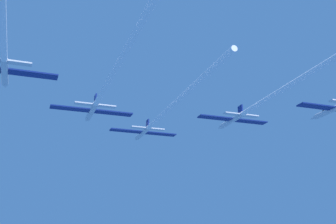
{
  "coord_description": "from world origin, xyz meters",
  "views": [
    {
      "loc": [
        -25.91,
        -92.29,
        -26.47
      ],
      "look_at": [
        -0.01,
        -17.71,
        -0.19
      ],
      "focal_mm": 45.54,
      "sensor_mm": 36.0,
      "label": 1
    }
  ],
  "objects": [
    {
      "name": "jet_lead",
      "position": [
        -0.16,
        -15.68,
        0.16
      ],
      "size": [
        15.57,
        52.38,
        2.58
      ],
      "color": "silver"
    },
    {
      "name": "jet_left_wing",
      "position": [
        -14.39,
        -30.84,
        -0.64
      ],
      "size": [
        15.57,
        54.52,
        2.58
      ],
      "color": "silver"
    },
    {
      "name": "jet_right_wing",
      "position": [
        15.2,
        -29.53,
        0.37
      ],
      "size": [
        15.57,
        49.74,
        2.58
      ],
      "color": "silver"
    },
    {
      "name": "jet_left_outer",
      "position": [
        -29.86,
        -47.53,
        -0.48
      ],
      "size": [
        15.57,
        60.19,
        2.58
      ],
      "color": "silver"
    }
  ]
}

